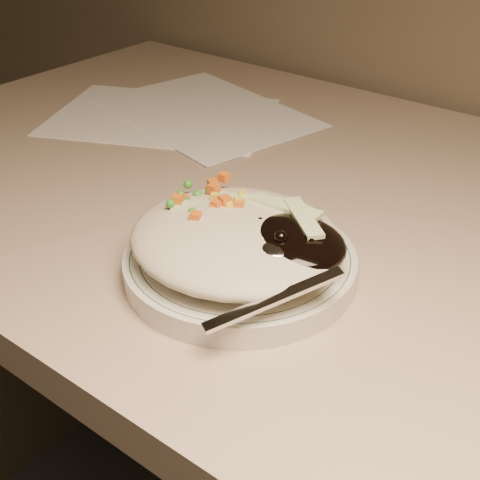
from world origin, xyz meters
The scene contains 5 objects.
desk centered at (0.00, 1.38, 0.54)m, with size 1.40×0.70×0.74m.
plate centered at (-0.07, 1.21, 0.75)m, with size 0.21×0.21×0.02m, color silver.
plate_rim centered at (-0.07, 1.21, 0.76)m, with size 0.20×0.20×0.00m.
meal centered at (-0.07, 1.21, 0.78)m, with size 0.21×0.19×0.05m.
papers centered at (-0.38, 1.48, 0.74)m, with size 0.39×0.35×0.00m.
Camera 1 is at (0.24, 0.82, 1.08)m, focal length 50.00 mm.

